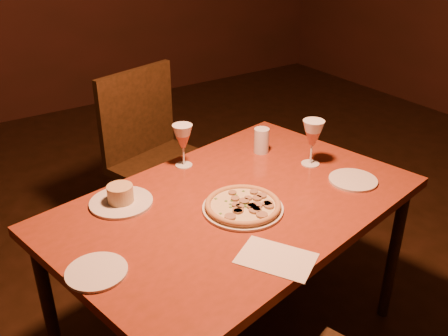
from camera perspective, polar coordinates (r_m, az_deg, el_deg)
dining_table at (r=1.88m, az=1.31°, el=-5.39°), size 1.49×1.11×0.72m
chair_far at (r=2.58m, az=-7.50°, el=1.40°), size 0.59×0.59×0.98m
pizza_plate at (r=1.78m, az=2.17°, el=-4.32°), size 0.29×0.29×0.03m
ramekin_saucer at (r=1.85m, az=-11.72°, el=-3.36°), size 0.23×0.23×0.07m
wine_glass_far at (r=2.06m, az=-4.69°, el=2.56°), size 0.08×0.08×0.18m
wine_glass_right at (r=2.10m, az=10.03°, el=2.85°), size 0.09×0.09×0.20m
water_tumbler at (r=2.20m, az=4.30°, el=3.15°), size 0.07×0.07×0.11m
side_plate_left at (r=1.55m, az=-14.36°, el=-11.41°), size 0.18×0.18×0.01m
side_plate_near at (r=2.04m, az=14.53°, el=-1.35°), size 0.19×0.19×0.01m
menu_card at (r=1.57m, az=5.99°, el=-10.22°), size 0.25×0.28×0.00m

